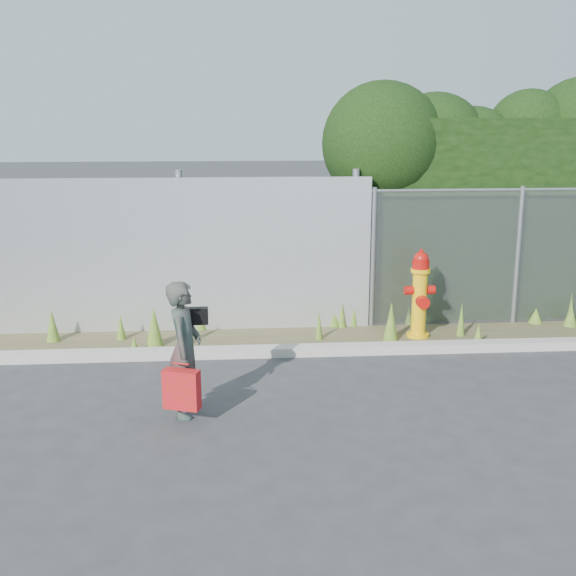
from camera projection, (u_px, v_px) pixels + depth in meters
The scene contains 9 objects.
ground at pixel (326, 410), 7.67m from camera, with size 80.00×80.00×0.00m, color #333336.
curb at pixel (309, 350), 9.40m from camera, with size 16.00×0.22×0.12m, color #A8A098.
weed_strip at pixel (337, 328), 10.09m from camera, with size 16.00×1.30×0.55m.
corrugated_fence at pixel (70, 257), 10.09m from camera, with size 8.50×0.21×2.30m.
hedge at pixel (565, 179), 11.39m from camera, with size 7.80×2.07×3.70m.
fire_hydrant at pixel (420, 296), 9.96m from camera, with size 0.42×0.38×1.26m.
woman at pixel (184, 349), 7.40m from camera, with size 0.52×0.34×1.43m, color #0F6153.
red_tote_bag at pixel (182, 389), 7.20m from camera, with size 0.37×0.14×0.48m.
black_shoulder_bag at pixel (197, 316), 7.49m from camera, with size 0.23×0.10×0.18m.
Camera 1 is at (-0.94, -7.09, 3.09)m, focal length 45.00 mm.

